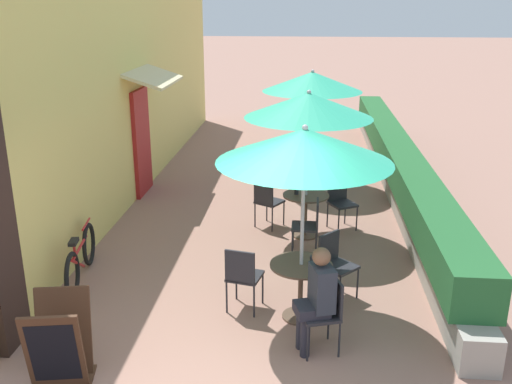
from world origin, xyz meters
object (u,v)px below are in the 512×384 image
at_px(seated_patron_near_left, 317,296).
at_px(patio_umbrella_mid, 309,105).
at_px(cafe_chair_far_left, 310,153).
at_px(bicycle_leaning, 81,258).
at_px(cafe_chair_near_back, 243,274).
at_px(patio_umbrella_far, 312,82).
at_px(patio_umbrella_near, 305,146).
at_px(cafe_chair_mid_left, 310,223).
at_px(coffee_cup_mid, 296,192).
at_px(cafe_chair_far_right, 310,172).
at_px(coffee_cup_near, 313,259).
at_px(cafe_chair_near_left, 326,308).
at_px(patio_table_mid, 306,206).
at_px(cafe_chair_mid_right, 340,199).
at_px(cafe_chair_near_right, 335,260).
at_px(patio_table_near, 301,279).
at_px(menu_board, 59,343).
at_px(cafe_chair_mid_back, 267,199).
at_px(coffee_cup_far, 308,149).
at_px(patio_table_far, 310,162).

distance_m(seated_patron_near_left, patio_umbrella_mid, 3.63).
bearing_deg(cafe_chair_far_left, bicycle_leaning, -25.00).
relative_size(cafe_chair_near_back, patio_umbrella_far, 0.36).
bearing_deg(patio_umbrella_near, seated_patron_near_left, -75.47).
xyz_separation_m(cafe_chair_near_back, cafe_chair_mid_left, (0.83, 1.80, 0.00)).
distance_m(seated_patron_near_left, patio_umbrella_far, 6.23).
height_order(coffee_cup_mid, cafe_chair_far_right, cafe_chair_far_right).
bearing_deg(coffee_cup_near, cafe_chair_far_right, 90.28).
distance_m(cafe_chair_near_left, patio_table_mid, 3.28).
relative_size(patio_table_mid, cafe_chair_mid_right, 0.87).
relative_size(cafe_chair_near_back, cafe_chair_mid_left, 1.00).
xyz_separation_m(patio_table_mid, patio_umbrella_mid, (0.00, -0.00, 1.67)).
bearing_deg(coffee_cup_near, patio_umbrella_far, 90.31).
xyz_separation_m(seated_patron_near_left, cafe_chair_near_right, (0.25, 1.28, -0.17)).
height_order(patio_umbrella_near, cafe_chair_far_left, patio_umbrella_near).
xyz_separation_m(patio_table_near, patio_table_mid, (0.04, 2.61, 0.00)).
distance_m(patio_umbrella_mid, menu_board, 5.07).
height_order(coffee_cup_near, cafe_chair_mid_back, cafe_chair_mid_back).
distance_m(coffee_cup_mid, coffee_cup_far, 2.89).
distance_m(patio_umbrella_far, bicycle_leaning, 5.91).
height_order(cafe_chair_mid_back, bicycle_leaning, cafe_chair_mid_back).
height_order(patio_table_near, cafe_chair_mid_right, cafe_chair_mid_right).
bearing_deg(coffee_cup_far, patio_umbrella_far, -71.00).
bearing_deg(cafe_chair_near_back, patio_umbrella_far, 93.74).
bearing_deg(patio_table_far, menu_board, -110.09).
distance_m(cafe_chair_mid_back, cafe_chair_far_left, 3.25).
relative_size(cafe_chair_mid_left, coffee_cup_far, 9.67).
bearing_deg(cafe_chair_near_back, cafe_chair_mid_back, 100.63).
bearing_deg(patio_umbrella_far, cafe_chair_mid_left, -89.96).
height_order(patio_umbrella_mid, cafe_chair_mid_back, patio_umbrella_mid).
relative_size(patio_table_near, menu_board, 0.80).
xyz_separation_m(patio_table_mid, cafe_chair_mid_right, (0.59, 0.42, -0.00)).
xyz_separation_m(cafe_chair_mid_left, cafe_chair_far_left, (-0.01, 4.19, 0.00)).
relative_size(cafe_chair_mid_back, cafe_chair_far_right, 1.00).
height_order(cafe_chair_mid_left, cafe_chair_mid_back, same).
relative_size(cafe_chair_mid_back, coffee_cup_far, 9.67).
bearing_deg(coffee_cup_mid, patio_umbrella_mid, -0.24).
relative_size(cafe_chair_mid_left, cafe_chair_mid_back, 1.00).
height_order(seated_patron_near_left, bicycle_leaning, seated_patron_near_left).
relative_size(cafe_chair_far_right, menu_board, 0.92).
height_order(cafe_chair_mid_right, cafe_chair_mid_back, same).
bearing_deg(cafe_chair_mid_left, cafe_chair_mid_right, -23.93).
bearing_deg(coffee_cup_near, patio_table_near, -160.69).
height_order(coffee_cup_near, patio_table_mid, coffee_cup_near).
height_order(cafe_chair_mid_right, coffee_cup_mid, cafe_chair_mid_right).
height_order(cafe_chair_near_left, coffee_cup_far, cafe_chair_near_left).
bearing_deg(menu_board, cafe_chair_mid_back, 57.77).
height_order(patio_table_far, patio_umbrella_far, patio_umbrella_far).
relative_size(patio_table_near, cafe_chair_mid_back, 0.87).
distance_m(cafe_chair_mid_back, bicycle_leaning, 3.28).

